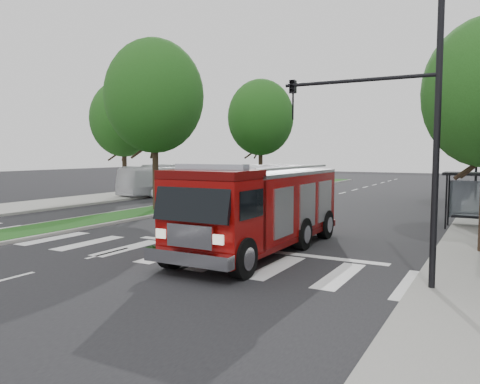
% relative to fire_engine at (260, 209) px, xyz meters
% --- Properties ---
extents(ground, '(140.00, 140.00, 0.00)m').
position_rel_fire_engine_xyz_m(ground, '(-4.49, 1.06, -1.53)').
color(ground, black).
rests_on(ground, ground).
extents(sidewalk_left, '(5.00, 80.00, 0.15)m').
position_rel_fire_engine_xyz_m(sidewalk_left, '(-18.99, 11.06, -1.45)').
color(sidewalk_left, gray).
rests_on(sidewalk_left, ground).
extents(median, '(3.00, 50.00, 0.15)m').
position_rel_fire_engine_xyz_m(median, '(-10.49, 19.06, -1.45)').
color(median, gray).
rests_on(median, ground).
extents(tree_median_near, '(5.80, 5.80, 10.16)m').
position_rel_fire_engine_xyz_m(tree_median_near, '(-10.49, 7.06, 5.29)').
color(tree_median_near, black).
rests_on(tree_median_near, ground).
extents(tree_median_far, '(5.60, 5.60, 9.72)m').
position_rel_fire_engine_xyz_m(tree_median_far, '(-10.49, 21.06, 4.96)').
color(tree_median_far, black).
rests_on(tree_median_far, ground).
extents(tree_left_mid, '(5.20, 5.20, 9.16)m').
position_rel_fire_engine_xyz_m(tree_left_mid, '(-18.49, 13.06, 4.63)').
color(tree_left_mid, black).
rests_on(tree_left_mid, ground).
extents(streetlight_right_near, '(4.08, 0.22, 8.00)m').
position_rel_fire_engine_xyz_m(streetlight_right_near, '(5.13, -2.44, 3.14)').
color(streetlight_right_near, black).
rests_on(streetlight_right_near, ground).
extents(streetlight_right_far, '(2.11, 0.20, 8.00)m').
position_rel_fire_engine_xyz_m(streetlight_right_far, '(5.86, 21.06, 2.95)').
color(streetlight_right_far, black).
rests_on(streetlight_right_far, ground).
extents(fire_engine, '(2.83, 9.19, 3.19)m').
position_rel_fire_engine_xyz_m(fire_engine, '(0.00, 0.00, 0.00)').
color(fire_engine, '#4D0404').
rests_on(fire_engine, ground).
extents(city_bus, '(3.75, 9.39, 2.55)m').
position_rel_fire_engine_xyz_m(city_bus, '(-16.49, 16.13, -0.25)').
color(city_bus, silver).
rests_on(city_bus, ground).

